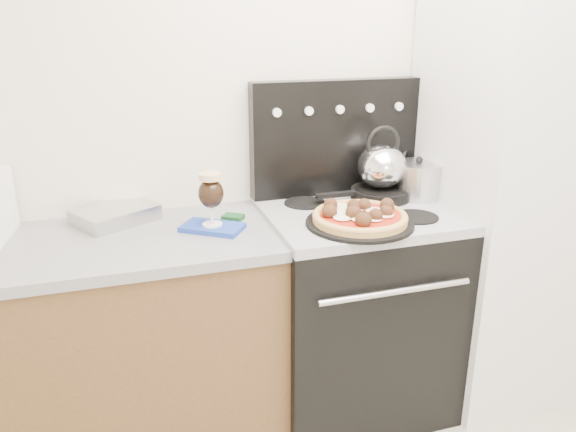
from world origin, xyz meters
name	(u,v)px	position (x,y,z in m)	size (l,w,h in m)	color
room_shell	(482,197)	(0.00, 0.29, 1.25)	(3.52, 3.01, 2.52)	#B2AA97
base_cabinet	(90,355)	(-1.02, 1.20, 0.43)	(1.45, 0.60, 0.86)	brown
countertop	(75,248)	(-1.02, 1.20, 0.88)	(1.48, 0.63, 0.04)	gray
stove_body	(354,313)	(0.08, 1.18, 0.44)	(0.76, 0.65, 0.88)	black
cooktop	(358,215)	(0.08, 1.18, 0.90)	(0.76, 0.65, 0.04)	#ADADB2
backguard	(335,137)	(0.08, 1.45, 1.17)	(0.76, 0.08, 0.50)	black
fridge	(506,190)	(0.78, 1.15, 0.95)	(0.64, 0.68, 1.90)	silver
foil_sheet	(115,215)	(-0.88, 1.39, 0.93)	(0.30, 0.22, 0.06)	silver
oven_mitt	(212,228)	(-0.53, 1.18, 0.91)	(0.23, 0.13, 0.02)	#2340B0
beer_glass	(211,199)	(-0.53, 1.18, 1.02)	(0.10, 0.10, 0.21)	black
pizza_pan	(360,223)	(0.01, 1.02, 0.93)	(0.41, 0.41, 0.01)	black
pizza	(360,215)	(0.01, 1.02, 0.96)	(0.36, 0.36, 0.05)	#D9B558
skillet	(380,194)	(0.24, 1.29, 0.94)	(0.26, 0.26, 0.05)	black
tea_kettle	(382,163)	(0.24, 1.29, 1.08)	(0.21, 0.21, 0.23)	white
stock_pot	(418,181)	(0.40, 1.26, 0.99)	(0.20, 0.20, 0.15)	#BABAC0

